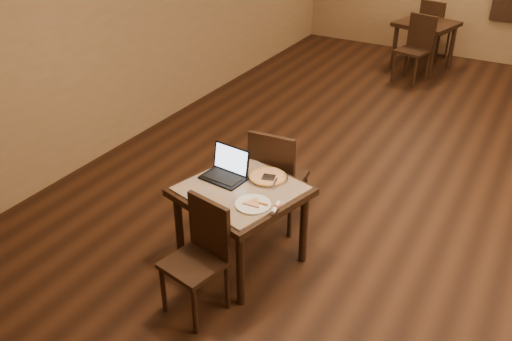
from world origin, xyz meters
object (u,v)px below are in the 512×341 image
Objects in this scene: other_table_b_chair_near at (416,45)px; chair_main_far at (276,174)px; laptop at (227,169)px; other_table_b_chair_far at (433,27)px; other_table_b at (426,30)px; pizza_pan at (268,178)px; chair_main_near at (201,251)px; tiled_table at (241,198)px.

chair_main_far is at bearing -75.99° from other_table_b_chair_near.
laptop is 6.40m from other_table_b_chair_far.
other_table_b_chair_near reaches higher than other_table_b.
other_table_b_chair_far reaches higher than pizza_pan.
chair_main_far reaches higher than chair_main_near.
tiled_table is at bearing 104.42° from other_table_b_chair_far.
pizza_pan is 0.34× the size of other_table_b.
laptop is at bearing -77.77° from other_table_b.
chair_main_near is 5.91m from other_table_b_chair_near.
other_table_b is (0.01, 5.90, 0.01)m from tiled_table.
tiled_table is 1.09× the size of chair_main_far.
other_table_b_chair_far is (-0.13, 6.26, -0.18)m from pizza_pan.
chair_main_far is at bearing -75.72° from other_table_b.
other_table_b_chair_far is at bearing 106.41° from other_table_b_chair_near.
other_table_b_chair_near is at bearing 91.02° from pizza_pan.
other_table_b_chair_far is at bearing 104.86° from tiled_table.
chair_main_far is at bearing 104.07° from tiled_table.
tiled_table is 1.19× the size of chair_main_near.
pizza_pan reaches higher than tiled_table.
chair_main_far is 0.43m from pizza_pan.
other_table_b_chair_near is (0.02, 4.68, 0.00)m from chair_main_far.
other_table_b_chair_near is at bearing -94.72° from chair_main_far.
other_table_b_chair_near is (0.03, 5.29, -0.08)m from tiled_table.
chair_main_near is 0.91× the size of other_table_b.
chair_main_near reaches higher than other_table_b.
other_table_b is at bearing 104.65° from tiled_table.
other_table_b is at bearing 100.95° from chair_main_near.
pizza_pan is at bearing 93.95° from chair_main_near.
other_table_b_chair_near reaches higher than tiled_table.
chair_main_near is 2.43× the size of laptop.
chair_main_near reaches higher than tiled_table.
laptop reaches higher than tiled_table.
laptop is 5.80m from other_table_b.
other_table_b_chair_near is at bearing 104.40° from tiled_table.
other_table_b_chair_far reaches higher than other_table_b.
other_table_b_chair_far is at bearing 106.41° from other_table_b.
other_table_b_chair_near reaches higher than chair_main_near.
chair_main_near is 2.64× the size of pizza_pan.
other_table_b is at bearing 106.41° from other_table_b_chair_near.
chair_main_far is 2.66× the size of laptop.
laptop is (-0.20, 0.11, 0.17)m from tiled_table.
pizza_pan is (0.11, -0.37, 0.18)m from chair_main_far.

